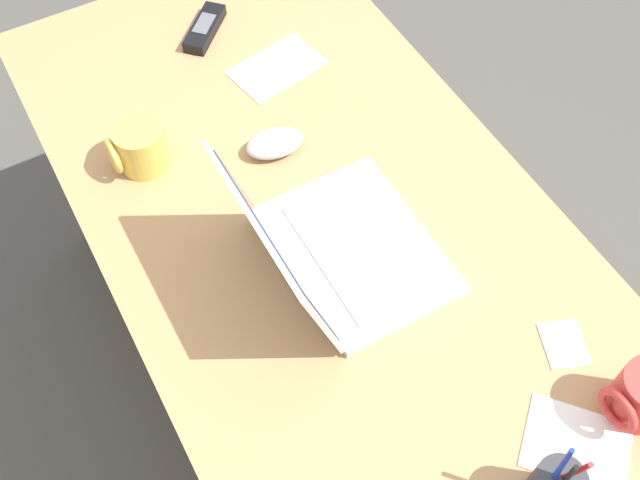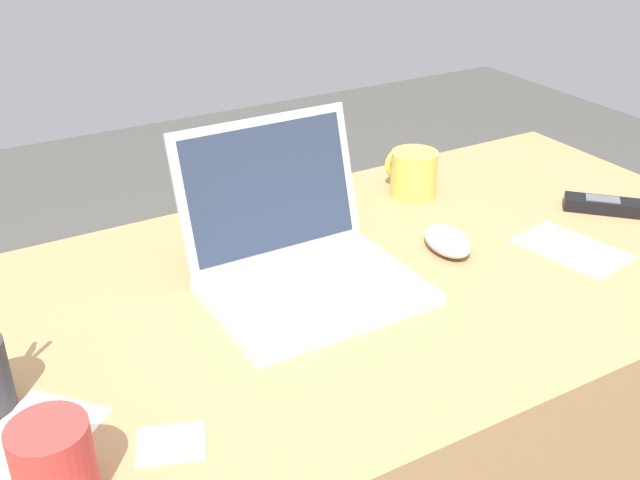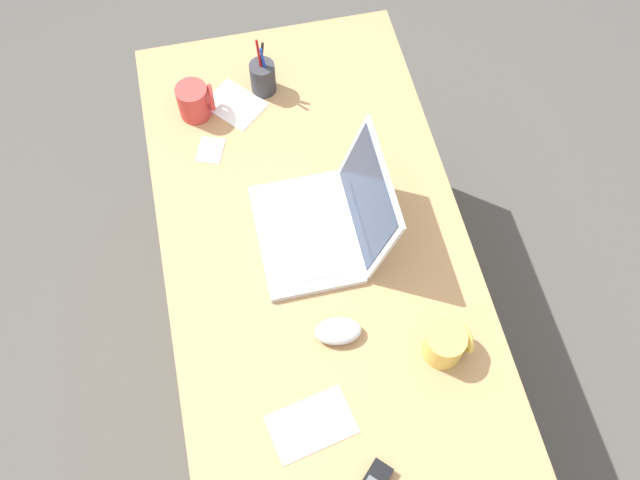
# 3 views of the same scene
# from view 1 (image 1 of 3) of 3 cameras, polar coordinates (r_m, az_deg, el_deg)

# --- Properties ---
(ground_plane) EXTENTS (6.00, 6.00, 0.00)m
(ground_plane) POSITION_cam_1_polar(r_m,az_deg,el_deg) (1.96, 0.45, -11.46)
(ground_plane) COLOR #4C4944
(desk) EXTENTS (1.51, 0.74, 0.74)m
(desk) POSITION_cam_1_polar(r_m,az_deg,el_deg) (1.62, 0.54, -6.53)
(desk) COLOR tan
(desk) RESTS_ON ground
(laptop) EXTENTS (0.31, 0.30, 0.23)m
(laptop) POSITION_cam_1_polar(r_m,az_deg,el_deg) (1.22, 0.99, -0.69)
(laptop) COLOR silver
(laptop) RESTS_ON desk
(computer_mouse) EXTENTS (0.08, 0.12, 0.04)m
(computer_mouse) POSITION_cam_1_polar(r_m,az_deg,el_deg) (1.39, -3.37, 7.28)
(computer_mouse) COLOR silver
(computer_mouse) RESTS_ON desk
(coffee_mug_white) EXTENTS (0.09, 0.10, 0.09)m
(coffee_mug_white) POSITION_cam_1_polar(r_m,az_deg,el_deg) (1.39, -13.40, 6.79)
(coffee_mug_white) COLOR #E0BC4C
(coffee_mug_white) RESTS_ON desk
(coffee_mug_tall) EXTENTS (0.08, 0.10, 0.10)m
(coffee_mug_tall) POSITION_cam_1_polar(r_m,az_deg,el_deg) (1.19, 22.90, -10.76)
(coffee_mug_tall) COLOR #C63833
(coffee_mug_tall) RESTS_ON desk
(cordless_phone) EXTENTS (0.13, 0.13, 0.03)m
(cordless_phone) POSITION_cam_1_polar(r_m,az_deg,el_deg) (1.63, -8.64, 15.44)
(cordless_phone) COLOR black
(cordless_phone) RESTS_ON desk
(paper_note_near_laptop) EXTENTS (0.10, 0.09, 0.00)m
(paper_note_near_laptop) POSITION_cam_1_polar(r_m,az_deg,el_deg) (1.25, 17.83, -7.44)
(paper_note_near_laptop) COLOR white
(paper_note_near_laptop) RESTS_ON desk
(paper_note_left) EXTENTS (0.19, 0.18, 0.00)m
(paper_note_left) POSITION_cam_1_polar(r_m,az_deg,el_deg) (1.19, 18.70, -14.39)
(paper_note_left) COLOR white
(paper_note_left) RESTS_ON desk
(paper_note_right) EXTENTS (0.14, 0.20, 0.00)m
(paper_note_right) POSITION_cam_1_polar(r_m,az_deg,el_deg) (1.55, -3.25, 12.81)
(paper_note_right) COLOR white
(paper_note_right) RESTS_ON desk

